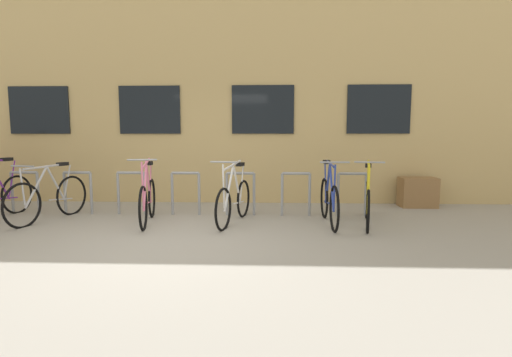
# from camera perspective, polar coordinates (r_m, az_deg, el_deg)

# --- Properties ---
(ground_plane) EXTENTS (42.00, 42.00, 0.00)m
(ground_plane) POSITION_cam_1_polar(r_m,az_deg,el_deg) (5.26, -13.16, -9.55)
(ground_plane) COLOR #9E998E
(storefront_building) EXTENTS (28.00, 5.21, 5.91)m
(storefront_building) POSITION_cam_1_polar(r_m,az_deg,el_deg) (10.86, -5.19, 14.44)
(storefront_building) COLOR tan
(storefront_building) RESTS_ON ground
(bike_rack) EXTENTS (6.54, 0.05, 0.79)m
(bike_rack) POSITION_cam_1_polar(r_m,az_deg,el_deg) (7.02, -10.52, -1.54)
(bike_rack) COLOR gray
(bike_rack) RESTS_ON ground
(bicycle_white) EXTENTS (0.54, 1.67, 1.07)m
(bicycle_white) POSITION_cam_1_polar(r_m,az_deg,el_deg) (6.30, -3.30, -3.25)
(bicycle_white) COLOR black
(bicycle_white) RESTS_ON ground
(bicycle_yellow) EXTENTS (0.54, 1.68, 1.08)m
(bicycle_yellow) POSITION_cam_1_polar(r_m,az_deg,el_deg) (6.43, 16.40, -3.32)
(bicycle_yellow) COLOR black
(bicycle_yellow) RESTS_ON ground
(bicycle_pink) EXTENTS (0.46, 1.66, 1.10)m
(bicycle_pink) POSITION_cam_1_polar(r_m,az_deg,el_deg) (6.54, -15.95, -3.04)
(bicycle_pink) COLOR black
(bicycle_pink) RESTS_ON ground
(bicycle_silver) EXTENTS (0.56, 1.75, 1.00)m
(bicycle_silver) POSITION_cam_1_polar(r_m,az_deg,el_deg) (7.36, -28.66, -2.52)
(bicycle_silver) COLOR black
(bicycle_silver) RESTS_ON ground
(bicycle_blue) EXTENTS (0.44, 1.73, 1.07)m
(bicycle_blue) POSITION_cam_1_polar(r_m,az_deg,el_deg) (6.32, 10.90, -3.18)
(bicycle_blue) COLOR black
(bicycle_blue) RESTS_ON ground
(planter_box) EXTENTS (0.70, 0.44, 0.60)m
(planter_box) POSITION_cam_1_polar(r_m,az_deg,el_deg) (8.35, 23.10, -1.91)
(planter_box) COLOR olive
(planter_box) RESTS_ON ground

